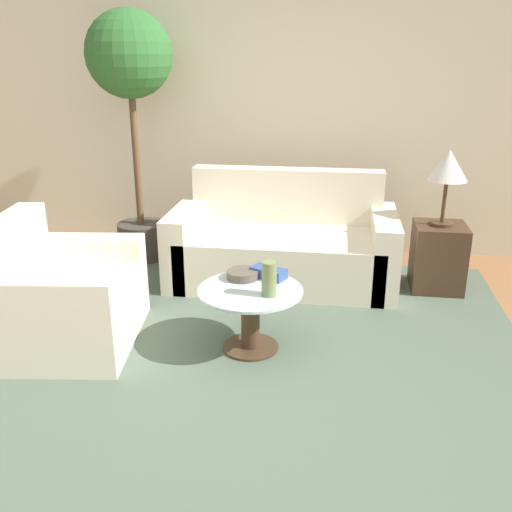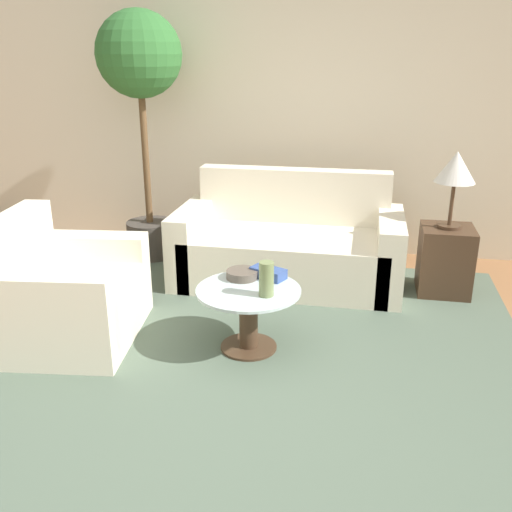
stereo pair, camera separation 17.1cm
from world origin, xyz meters
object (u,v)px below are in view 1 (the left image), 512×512
Objects in this scene: bowl at (243,274)px; armchair at (59,301)px; sofa_main at (283,246)px; coffee_table at (250,311)px; vase at (269,279)px; potted_plant at (131,84)px; table_lamp at (448,168)px; book_stack at (269,273)px.

armchair is at bearing -168.62° from bowl.
armchair is at bearing -135.24° from sofa_main.
coffee_table is at bearing -93.95° from armchair.
potted_plant is at bearing 129.97° from vase.
potted_plant is (-1.35, 0.31, 1.28)m from sofa_main.
potted_plant reaches higher than sofa_main.
sofa_main is 3.10× the size of table_lamp.
table_lamp is 1.82m from vase.
book_stack is at bearing -85.41° from armchair.
vase is at bearing -31.58° from coffee_table.
potted_plant is at bearing 166.90° from sofa_main.
sofa_main is 1.70× the size of armchair.
vase is 0.33m from bowl.
coffee_table is 0.26m from bowl.
table_lamp is at bearing 42.07° from coffee_table.
bowl is at bearing -98.53° from sofa_main.
sofa_main reaches higher than vase.
sofa_main reaches higher than book_stack.
potted_plant is at bearing -6.84° from armchair.
book_stack is at bearing -45.39° from potted_plant.
potted_plant reaches higher than coffee_table.
table_lamp is (1.33, 1.20, 0.72)m from coffee_table.
vase is 0.30m from book_stack.
vase is (0.04, -1.34, 0.24)m from sofa_main.
vase is (1.38, -0.01, 0.24)m from armchair.
armchair is 1.26m from coffee_table.
potted_plant reaches higher than bowl.
coffee_table is at bearing -87.85° from book_stack.
armchair is at bearing 179.52° from vase.
potted_plant is 2.15m from bowl.
bowl is 0.17m from book_stack.
armchair reaches higher than bowl.
armchair is at bearing -153.86° from table_lamp.
table_lamp is (2.59, 1.27, 0.71)m from armchair.
potted_plant reaches higher than armchair.
bowl is (1.18, 0.24, 0.16)m from armchair.
potted_plant is at bearing 159.94° from book_stack.
table_lamp reaches higher than coffee_table.
vase is at bearing -57.15° from book_stack.
sofa_main is 8.81× the size of bowl.
coffee_table is 1.94m from table_lamp.
sofa_main is 1.12m from bowl.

